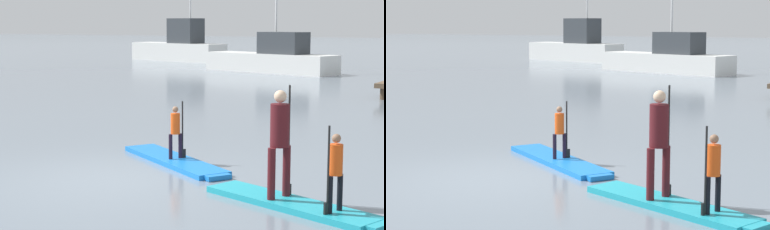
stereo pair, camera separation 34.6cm
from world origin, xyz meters
TOP-DOWN VIEW (x-y plane):
  - ground_plane at (0.00, 0.00)m, footprint 240.00×240.00m
  - paddleboard_near at (0.29, 1.81)m, footprint 3.35×2.38m
  - paddler_child_solo at (0.31, 1.82)m, footprint 0.27×0.34m
  - paddleboard_far at (3.63, -0.18)m, footprint 3.28×1.66m
  - paddler_adult at (3.34, -0.07)m, footprint 0.39×0.51m
  - paddler_child_front at (4.36, -0.44)m, footprint 0.26×0.39m
  - fishing_boat_green_midground at (-18.68, 34.11)m, footprint 8.48×4.09m
  - motor_boat_small_navy at (-8.04, 26.68)m, footprint 8.65×4.25m

SIDE VIEW (x-z plane):
  - ground_plane at x=0.00m, z-range 0.00..0.00m
  - paddleboard_far at x=3.63m, z-range 0.00..0.10m
  - paddleboard_near at x=0.29m, z-range 0.00..0.10m
  - paddler_child_solo at x=0.31m, z-range 0.12..1.29m
  - paddler_child_front at x=4.36m, z-range 0.11..1.41m
  - motor_boat_small_navy at x=-8.04m, z-range -3.03..4.65m
  - fishing_boat_green_midground at x=-18.68m, z-range -2.34..4.46m
  - paddler_adult at x=3.34m, z-range 0.19..1.98m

